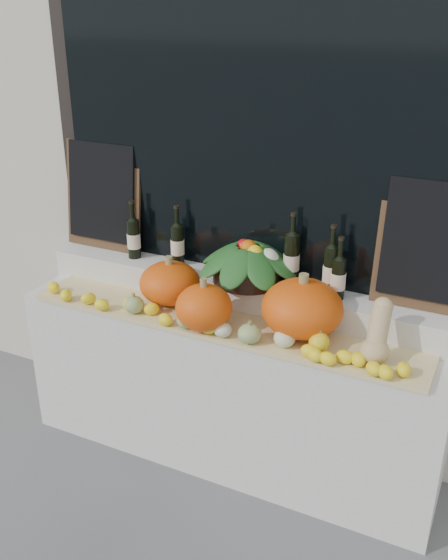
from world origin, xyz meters
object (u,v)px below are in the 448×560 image
Objects in this scene: pumpkin_left at (170,283)px; butternut_squash at (377,335)px; wine_bottle_tall at (291,259)px; pumpkin_right at (302,308)px; produce_bowl at (248,261)px.

pumpkin_left is 1.14× the size of butternut_squash.
pumpkin_right is at bearing -58.02° from wine_bottle_tall.
pumpkin_right is (0.75, -0.02, 0.03)m from pumpkin_left.
produce_bowl reaches higher than butternut_squash.
butternut_squash is 0.63m from wine_bottle_tall.
pumpkin_left is 0.75m from pumpkin_right.
wine_bottle_tall is at bearing 149.25° from butternut_squash.
produce_bowl is at bearing 23.58° from pumpkin_left.
butternut_squash is 0.80m from produce_bowl.
wine_bottle_tall is (-0.15, 0.24, 0.14)m from pumpkin_right.
produce_bowl reaches higher than pumpkin_left.
wine_bottle_tall reaches higher than produce_bowl.
wine_bottle_tall is (0.22, 0.05, 0.03)m from produce_bowl.
butternut_squash is 0.73× the size of wine_bottle_tall.
pumpkin_left is at bearing -156.42° from produce_bowl.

